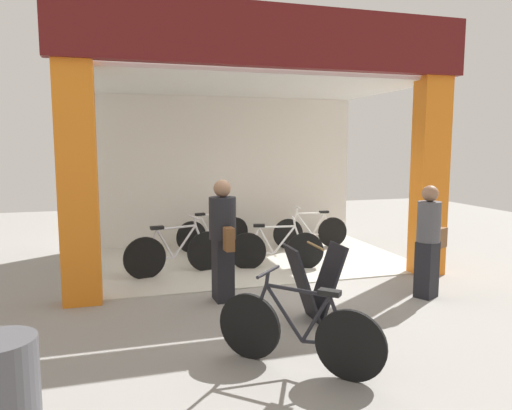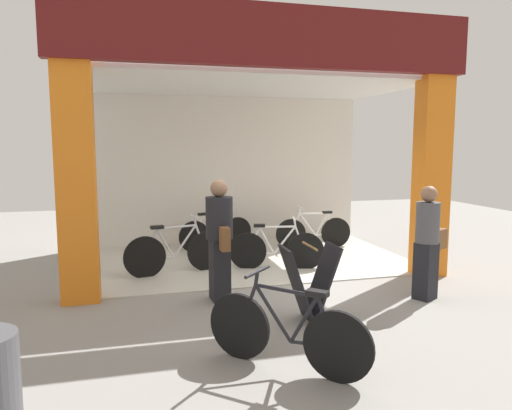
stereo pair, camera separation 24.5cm
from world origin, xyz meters
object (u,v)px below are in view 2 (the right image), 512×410
Objects in this scene: bicycle_inside_1 at (216,232)px; sandwich_board_sign at (309,283)px; bicycle_inside_2 at (176,252)px; bicycle_inside_3 at (314,232)px; bicycle_inside_0 at (276,249)px; bicycle_parked_0 at (287,332)px; pedestrian_1 at (428,241)px; pedestrian_2 at (220,238)px.

sandwich_board_sign is (0.41, -4.27, 0.12)m from bicycle_inside_1.
bicycle_inside_2 reaches higher than bicycle_inside_3.
sandwich_board_sign is at bearing -84.47° from bicycle_inside_1.
bicycle_inside_0 is at bearing -130.95° from bicycle_inside_3.
bicycle_inside_1 is at bearing 168.81° from bicycle_inside_3.
bicycle_inside_3 is 1.26× the size of bicycle_parked_0.
bicycle_inside_2 is 1.81× the size of sandwich_board_sign.
bicycle_inside_0 is at bearing 82.46° from sandwich_board_sign.
sandwich_board_sign is (-1.58, -3.88, 0.12)m from bicycle_inside_3.
bicycle_inside_2 is at bearing -155.69° from bicycle_inside_3.
pedestrian_2 is at bearing 166.91° from pedestrian_1.
pedestrian_1 is (1.58, -2.04, 0.46)m from bicycle_inside_0.
bicycle_inside_3 is at bearing 24.31° from bicycle_inside_2.
pedestrian_2 reaches higher than bicycle_parked_0.
sandwich_board_sign is at bearing -97.54° from bicycle_inside_0.
sandwich_board_sign reaches higher than bicycle_parked_0.
bicycle_inside_1 is 0.93× the size of pedestrian_2.
bicycle_inside_2 is 1.08× the size of bicycle_inside_3.
pedestrian_2 reaches higher than bicycle_inside_3.
bicycle_inside_1 is 1.65× the size of sandwich_board_sign.
pedestrian_1 is (2.31, -3.88, 0.46)m from bicycle_inside_1.
bicycle_inside_2 reaches higher than bicycle_inside_0.
bicycle_inside_0 is 1.99m from bicycle_inside_1.
bicycle_inside_1 is 4.54m from pedestrian_1.
bicycle_inside_3 is 5.53m from bicycle_parked_0.
pedestrian_2 is (-2.50, -2.83, 0.53)m from bicycle_inside_3.
pedestrian_2 is (-2.82, 0.65, 0.07)m from pedestrian_1.
sandwich_board_sign is 1.45m from pedestrian_2.
bicycle_inside_1 is 0.99× the size of pedestrian_1.
bicycle_inside_0 is at bearing 74.51° from bicycle_parked_0.
pedestrian_1 is at bearing -52.26° from bicycle_inside_0.
bicycle_parked_0 is at bearing -79.24° from bicycle_inside_2.
bicycle_inside_1 is at bearing 81.12° from pedestrian_2.
bicycle_inside_1 is at bearing 60.82° from bicycle_inside_2.
bicycle_inside_3 is (2.96, 1.34, -0.03)m from bicycle_inside_2.
bicycle_inside_2 is at bearing 118.54° from sandwich_board_sign.
pedestrian_1 is (2.57, 1.56, 0.44)m from bicycle_parked_0.
pedestrian_1 reaches higher than bicycle_inside_0.
bicycle_parked_0 is at bearing -148.77° from pedestrian_1.
bicycle_inside_0 is 0.95× the size of pedestrian_2.
bicycle_inside_0 is 2.45m from sandwich_board_sign.
pedestrian_2 is (-0.24, 2.21, 0.51)m from bicycle_parked_0.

